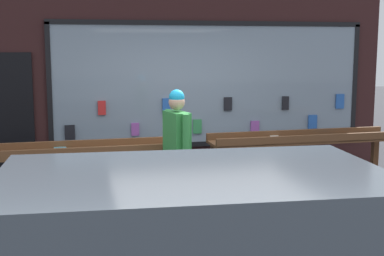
# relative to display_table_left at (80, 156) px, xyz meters

# --- Properties ---
(ground_plane) EXTENTS (40.00, 40.00, 0.00)m
(ground_plane) POSITION_rel_display_table_left_xyz_m (1.64, -0.89, -0.71)
(ground_plane) COLOR #2D2D33
(shopfront_facade) EXTENTS (7.29, 0.29, 3.37)m
(shopfront_facade) POSITION_rel_display_table_left_xyz_m (1.64, 1.49, 0.95)
(shopfront_facade) COLOR #331919
(shopfront_facade) RESTS_ON ground_plane
(display_table_left) EXTENTS (2.89, 0.69, 0.88)m
(display_table_left) POSITION_rel_display_table_left_xyz_m (0.00, 0.00, 0.00)
(display_table_left) COLOR brown
(display_table_left) RESTS_ON ground_plane
(display_table_right) EXTENTS (2.89, 0.63, 0.92)m
(display_table_right) POSITION_rel_display_table_left_xyz_m (3.28, -0.00, 0.03)
(display_table_right) COLOR brown
(display_table_right) RESTS_ON ground_plane
(person_browsing) EXTENTS (0.32, 0.64, 1.64)m
(person_browsing) POSITION_rel_display_table_left_xyz_m (1.25, -0.51, 0.24)
(person_browsing) COLOR black
(person_browsing) RESTS_ON ground_plane
(small_dog) EXTENTS (0.21, 0.55, 0.40)m
(small_dog) POSITION_rel_display_table_left_xyz_m (1.77, -0.74, -0.43)
(small_dog) COLOR black
(small_dog) RESTS_ON ground_plane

